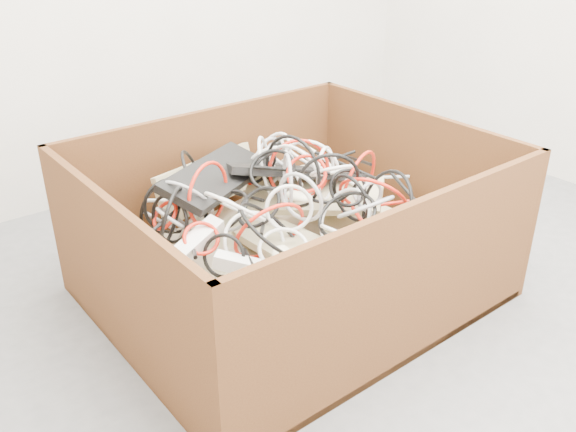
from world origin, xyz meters
TOP-DOWN VIEW (x-y plane):
  - ground at (0.00, 0.00)m, footprint 3.00×3.00m
  - cardboard_box at (-0.24, 0.28)m, footprint 1.28×1.07m
  - keyboard_pile at (-0.21, 0.30)m, footprint 1.20×1.01m
  - mice_scatter at (-0.31, 0.19)m, footprint 0.70×0.83m
  - power_strip_left at (-0.67, 0.22)m, footprint 0.31×0.13m
  - power_strip_right at (-0.53, 0.04)m, footprint 0.23×0.24m
  - vga_plug at (0.06, 0.17)m, footprint 0.06×0.06m
  - cable_tangle at (-0.27, 0.29)m, footprint 1.08×0.84m

SIDE VIEW (x-z plane):
  - ground at x=0.00m, z-range 0.00..0.00m
  - cardboard_box at x=-0.24m, z-range -0.15..0.43m
  - keyboard_pile at x=-0.21m, z-range 0.10..0.48m
  - power_strip_right at x=-0.53m, z-range 0.28..0.38m
  - mice_scatter at x=-0.31m, z-range 0.26..0.44m
  - power_strip_left at x=-0.67m, z-range 0.29..0.42m
  - vga_plug at x=0.06m, z-range 0.35..0.38m
  - cable_tangle at x=-0.27m, z-range 0.20..0.62m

